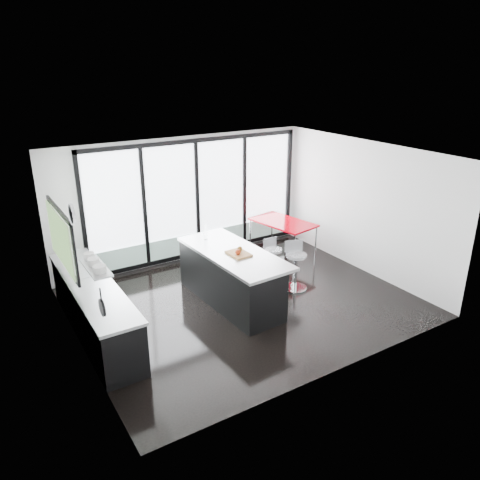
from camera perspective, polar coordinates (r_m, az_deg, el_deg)
floor at (r=8.98m, az=0.47°, el=-7.57°), size 6.00×5.00×0.00m
ceiling at (r=8.02m, az=0.53°, el=10.26°), size 6.00×5.00×0.00m
wall_back at (r=10.61m, az=-5.40°, el=4.38°), size 6.00×0.09×2.80m
wall_front at (r=6.59m, az=12.24°, el=-5.61°), size 6.00×0.00×2.80m
wall_left at (r=7.55m, az=-20.12°, el=-1.59°), size 0.26×5.00×2.80m
wall_right at (r=10.24m, az=14.88°, el=3.88°), size 0.00×5.00×2.80m
counter_cabinets at (r=8.18m, az=-17.29°, el=-7.99°), size 0.69×3.24×1.36m
island at (r=8.77m, az=-1.22°, el=-4.53°), size 1.16×2.53×1.32m
bar_stool_near at (r=9.37m, az=6.79°, el=-3.84°), size 0.60×0.60×0.76m
bar_stool_far at (r=9.82m, az=4.07°, el=-2.86°), size 0.42×0.42×0.66m
red_table at (r=11.04m, az=5.19°, el=0.29°), size 1.13×1.63×0.80m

